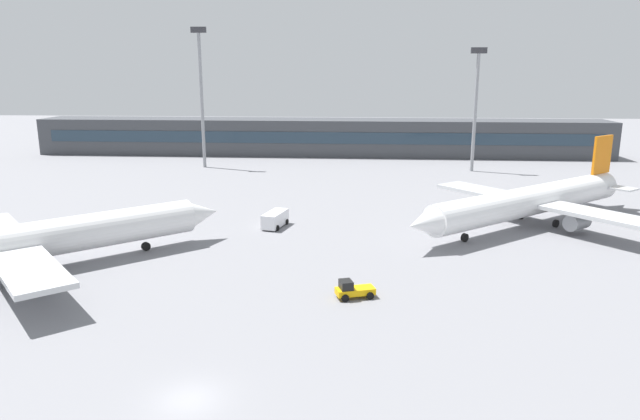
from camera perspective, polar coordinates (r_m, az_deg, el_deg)
ground_plane at (r=75.59m, az=-4.10°, el=-2.14°), size 400.00×400.00×0.00m
terminal_building at (r=146.18m, az=0.03°, el=7.32°), size 142.77×12.13×9.00m
airplane_near at (r=66.34m, az=-27.48°, el=-2.90°), size 35.30×32.94×11.04m
airplane_mid at (r=82.40m, az=20.22°, el=0.82°), size 36.85×32.50×11.23m
baggage_tug_yellow at (r=53.52m, az=3.29°, el=-7.96°), size 3.89×2.69×1.75m
service_van_white at (r=77.45m, az=-4.52°, el=-0.91°), size 3.24×5.53×2.08m
floodlight_tower_west at (r=124.53m, az=15.33°, el=10.48°), size 3.20×0.80×25.45m
floodlight_tower_east at (r=127.97m, az=-11.80°, el=11.76°), size 3.20×0.80×29.84m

